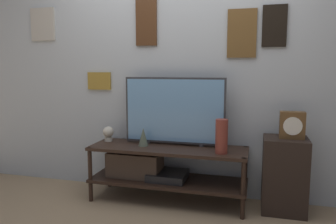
# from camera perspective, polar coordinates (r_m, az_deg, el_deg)

# --- Properties ---
(ground_plane) EXTENTS (12.00, 12.00, 0.00)m
(ground_plane) POSITION_cam_1_polar(r_m,az_deg,el_deg) (3.07, -1.46, -17.09)
(ground_plane) COLOR #997F60
(wall_back) EXTENTS (6.40, 0.08, 2.70)m
(wall_back) POSITION_cam_1_polar(r_m,az_deg,el_deg) (3.33, 1.24, 8.91)
(wall_back) COLOR #B2BCC6
(wall_back) RESTS_ON ground_plane
(media_console) EXTENTS (1.50, 0.47, 0.54)m
(media_console) POSITION_cam_1_polar(r_m,az_deg,el_deg) (3.23, -2.23, -9.35)
(media_console) COLOR black
(media_console) RESTS_ON ground_plane
(television) EXTENTS (0.99, 0.05, 0.66)m
(television) POSITION_cam_1_polar(r_m,az_deg,el_deg) (3.17, 1.10, 0.24)
(television) COLOR #333338
(television) RESTS_ON media_console
(vase_tall_ceramic) EXTENTS (0.11, 0.11, 0.30)m
(vase_tall_ceramic) POSITION_cam_1_polar(r_m,az_deg,el_deg) (2.92, 9.31, -4.22)
(vase_tall_ceramic) COLOR brown
(vase_tall_ceramic) RESTS_ON media_console
(vase_slim_bronze) EXTENTS (0.10, 0.10, 0.17)m
(vase_slim_bronze) POSITION_cam_1_polar(r_m,az_deg,el_deg) (3.18, -4.33, -4.37)
(vase_slim_bronze) COLOR #4C5647
(vase_slim_bronze) RESTS_ON media_console
(decorative_bust) EXTENTS (0.11, 0.11, 0.15)m
(decorative_bust) POSITION_cam_1_polar(r_m,az_deg,el_deg) (3.42, -10.36, -3.62)
(decorative_bust) COLOR beige
(decorative_bust) RESTS_ON media_console
(side_table) EXTENTS (0.38, 0.35, 0.67)m
(side_table) POSITION_cam_1_polar(r_m,az_deg,el_deg) (3.16, 19.59, -10.26)
(side_table) COLOR black
(side_table) RESTS_ON ground_plane
(mantel_clock) EXTENTS (0.21, 0.11, 0.24)m
(mantel_clock) POSITION_cam_1_polar(r_m,az_deg,el_deg) (3.05, 20.81, -2.15)
(mantel_clock) COLOR brown
(mantel_clock) RESTS_ON side_table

